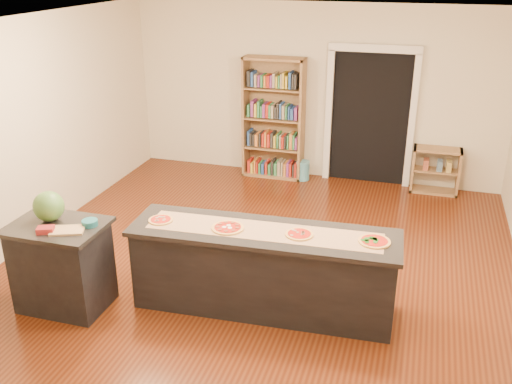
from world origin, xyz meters
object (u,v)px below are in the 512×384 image
(side_counter, at_px, (62,265))
(low_shelf, at_px, (436,170))
(waste_bin, at_px, (303,170))
(watermelon, at_px, (49,206))
(kitchen_island, at_px, (263,270))
(bookshelf, at_px, (273,119))

(side_counter, bearing_deg, low_shelf, 49.58)
(waste_bin, bearing_deg, watermelon, -112.39)
(low_shelf, relative_size, watermelon, 2.31)
(kitchen_island, relative_size, bookshelf, 1.38)
(kitchen_island, bearing_deg, bookshelf, 100.50)
(bookshelf, distance_m, waste_bin, 0.98)
(low_shelf, xyz_separation_m, watermelon, (-3.82, -4.28, 0.74))
(side_counter, xyz_separation_m, watermelon, (-0.12, 0.08, 0.62))
(kitchen_island, xyz_separation_m, bookshelf, (-0.92, 3.79, 0.53))
(side_counter, relative_size, waste_bin, 2.99)
(kitchen_island, xyz_separation_m, side_counter, (-2.01, -0.55, 0.02))
(bookshelf, relative_size, watermelon, 6.33)
(bookshelf, bearing_deg, low_shelf, 0.47)
(side_counter, height_order, waste_bin, side_counter)
(side_counter, bearing_deg, kitchen_island, 15.25)
(bookshelf, relative_size, low_shelf, 2.74)
(kitchen_island, height_order, watermelon, watermelon)
(kitchen_island, bearing_deg, watermelon, -170.51)
(kitchen_island, relative_size, watermelon, 8.76)
(waste_bin, bearing_deg, low_shelf, 1.73)
(low_shelf, bearing_deg, bookshelf, -179.53)
(side_counter, distance_m, watermelon, 0.64)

